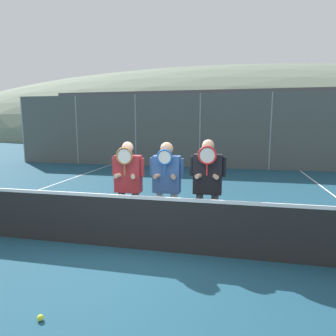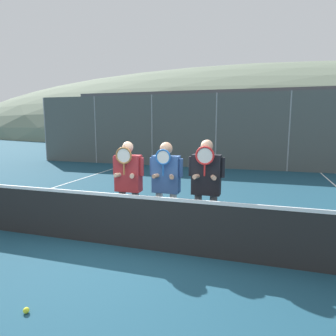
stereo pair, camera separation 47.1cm
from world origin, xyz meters
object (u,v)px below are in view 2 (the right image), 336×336
Objects in this scene: player_center_right at (206,182)px; player_leftmost at (128,181)px; tennis_ball_on_court at (26,310)px; car_left_of_center at (227,145)px; car_far_left at (135,143)px; player_center_left at (166,181)px.

player_leftmost is at bearing -176.81° from player_center_right.
player_leftmost is 2.70m from tennis_ball_on_court.
car_left_of_center is at bearing 86.84° from tennis_ball_on_court.
player_center_right is 0.40× the size of car_left_of_center.
player_leftmost is 25.97× the size of tennis_ball_on_court.
car_far_left is at bearing 108.54° from tennis_ball_on_court.
tennis_ball_on_court is (4.50, -13.42, -0.91)m from car_far_left.
car_left_of_center reaches higher than tennis_ball_on_court.
player_leftmost and car_left_of_center have the same top height.
tennis_ball_on_court is at bearing -121.05° from player_center_right.
player_center_left is 0.38× the size of car_left_of_center.
car_left_of_center is (0.63, 11.06, -0.15)m from player_leftmost.
player_leftmost is at bearing -169.28° from player_center_left.
player_leftmost is 0.39× the size of car_left_of_center.
player_center_left is 10.93m from car_left_of_center.
player_leftmost reaches higher than tennis_ball_on_court.
car_far_left is (-6.05, 10.85, -0.15)m from player_center_right.
car_left_of_center is at bearing 90.33° from player_center_left.
tennis_ball_on_court is at bearing -93.16° from car_left_of_center.
player_leftmost is 11.87m from car_far_left.
player_leftmost is at bearing -67.07° from car_far_left.
player_center_left is 0.74m from player_center_right.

